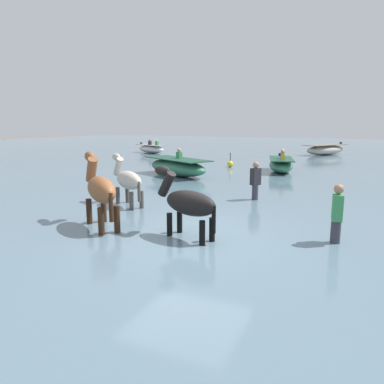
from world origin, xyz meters
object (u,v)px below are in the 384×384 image
(boat_far_offshore, at_px, (281,165))
(boat_far_inshore, at_px, (325,150))
(horse_lead_black, at_px, (188,205))
(boat_near_starboard, at_px, (177,167))
(person_spectator_far, at_px, (336,221))
(person_onlooker_right, at_px, (255,185))
(boat_distant_east, at_px, (151,149))
(horse_trailing_chestnut, at_px, (100,191))
(channel_buoy, at_px, (230,164))
(horse_flank_pinto, at_px, (128,181))

(boat_far_offshore, xyz_separation_m, boat_far_inshore, (1.24, 11.46, 0.05))
(horse_lead_black, bearing_deg, boat_near_starboard, 118.08)
(boat_near_starboard, bearing_deg, horse_lead_black, -61.92)
(person_spectator_far, bearing_deg, person_onlooker_right, 126.57)
(boat_distant_east, height_order, boat_far_inshore, boat_distant_east)
(horse_lead_black, bearing_deg, boat_far_inshore, 87.52)
(horse_trailing_chestnut, bearing_deg, person_spectator_far, 11.72)
(horse_lead_black, xyz_separation_m, person_onlooker_right, (0.31, 4.47, -0.26))
(person_onlooker_right, bearing_deg, boat_far_offshore, 94.31)
(person_onlooker_right, relative_size, channel_buoy, 2.04)
(horse_trailing_chestnut, relative_size, boat_far_inshore, 0.51)
(boat_far_inshore, bearing_deg, person_spectator_far, -85.07)
(horse_trailing_chestnut, distance_m, channel_buoy, 12.69)
(channel_buoy, bearing_deg, horse_lead_black, -75.65)
(boat_distant_east, bearing_deg, channel_buoy, -36.02)
(boat_distant_east, bearing_deg, boat_near_starboard, -54.10)
(horse_trailing_chestnut, bearing_deg, boat_near_starboard, 104.87)
(boat_far_inshore, distance_m, person_onlooker_right, 18.74)
(horse_flank_pinto, xyz_separation_m, boat_near_starboard, (-1.51, 6.26, -0.33))
(horse_lead_black, height_order, channel_buoy, horse_lead_black)
(horse_lead_black, distance_m, person_spectator_far, 3.09)
(horse_lead_black, distance_m, boat_near_starboard, 9.46)
(horse_lead_black, xyz_separation_m, horse_trailing_chestnut, (-2.21, -0.11, 0.14))
(boat_near_starboard, distance_m, person_spectator_far, 10.44)
(horse_trailing_chestnut, relative_size, horse_flank_pinto, 1.12)
(person_onlooker_right, bearing_deg, boat_near_starboard, 140.93)
(horse_lead_black, distance_m, boat_far_inshore, 23.22)
(horse_flank_pinto, xyz_separation_m, boat_far_offshore, (2.71, 9.65, -0.39))
(horse_lead_black, height_order, boat_near_starboard, horse_lead_black)
(boat_distant_east, height_order, boat_near_starboard, boat_near_starboard)
(boat_near_starboard, bearing_deg, horse_trailing_chestnut, -75.13)
(boat_distant_east, relative_size, person_onlooker_right, 2.01)
(horse_trailing_chestnut, xyz_separation_m, person_spectator_far, (5.13, 1.06, -0.40))
(horse_flank_pinto, distance_m, boat_far_offshore, 10.03)
(horse_trailing_chestnut, relative_size, person_spectator_far, 1.32)
(boat_far_offshore, height_order, channel_buoy, boat_far_offshore)
(person_spectator_far, bearing_deg, horse_flank_pinto, 169.13)
(horse_trailing_chestnut, relative_size, person_onlooker_right, 1.32)
(boat_distant_east, xyz_separation_m, boat_near_starboard, (7.77, -10.74, 0.06))
(channel_buoy, bearing_deg, person_spectator_far, -62.08)
(boat_far_offshore, bearing_deg, horse_trailing_chestnut, -99.46)
(boat_far_inshore, relative_size, channel_buoy, 5.27)
(boat_far_inshore, height_order, person_spectator_far, person_spectator_far)
(boat_distant_east, distance_m, person_spectator_far, 23.63)
(boat_distant_east, xyz_separation_m, channel_buoy, (9.02, -6.56, -0.16))
(horse_trailing_chestnut, relative_size, boat_near_starboard, 0.52)
(horse_flank_pinto, height_order, channel_buoy, horse_flank_pinto)
(boat_far_offshore, relative_size, boat_distant_east, 1.03)
(horse_trailing_chestnut, distance_m, horse_flank_pinto, 2.31)
(boat_near_starboard, bearing_deg, boat_far_inshore, 69.83)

